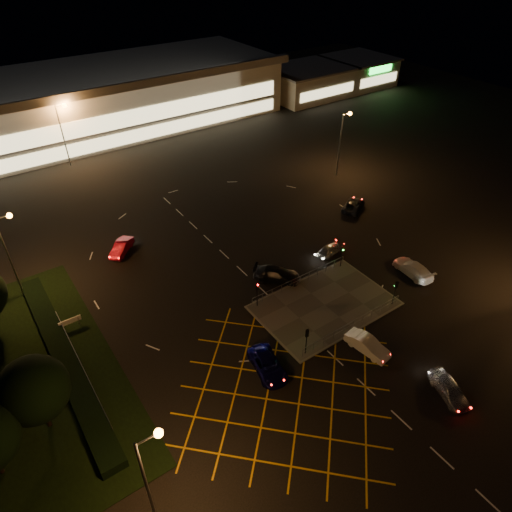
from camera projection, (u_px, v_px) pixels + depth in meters
ground at (298, 302)px, 49.08m from camera, size 180.00×180.00×0.00m
pedestrian_island at (325, 305)px, 48.63m from camera, size 14.00×9.00×0.12m
grass_verge at (8, 387)px, 40.23m from camera, size 18.00×30.00×0.08m
hedge at (64, 358)px, 42.24m from camera, size 2.00×26.00×1.00m
supermarket at (95, 100)px, 86.73m from camera, size 72.00×26.50×10.50m
retail_unit_a at (307, 81)px, 103.70m from camera, size 18.80×14.80×6.35m
retail_unit_b at (358, 71)px, 110.99m from camera, size 14.80×14.80×6.35m
streetlight_sw at (151, 472)px, 27.41m from camera, size 1.78×0.56×10.03m
streetlight_nw at (9, 245)px, 46.26m from camera, size 1.78×0.56×10.03m
streetlight_ne at (343, 135)px, 69.48m from camera, size 1.78×0.56×10.03m
streetlight_far_left at (64, 127)px, 72.42m from camera, size 1.78×0.56×10.03m
streetlight_far_right at (262, 82)px, 91.98m from camera, size 1.78×0.56×10.03m
signal_sw at (307, 337)px, 41.89m from camera, size 0.28×0.30×3.15m
signal_se at (396, 288)px, 47.36m from camera, size 0.28×0.30×3.15m
signal_nw at (257, 290)px, 47.15m from camera, size 0.28×0.30×3.15m
signal_ne at (342, 251)px, 52.62m from camera, size 0.28×0.30×3.15m
tree_e at (34, 390)px, 34.44m from camera, size 5.40×5.40×7.35m
car_near_silver at (450, 389)px, 39.19m from camera, size 3.07×4.71×1.49m
car_queue_white at (367, 345)px, 43.21m from camera, size 2.22×4.68×1.48m
car_left_blue at (268, 365)px, 41.32m from camera, size 3.25×5.39×1.40m
car_far_dkgrey at (277, 274)px, 51.74m from camera, size 5.25×5.35×1.55m
car_right_silver at (330, 250)px, 55.77m from camera, size 3.97×2.16×1.28m
car_circ_red at (121, 247)px, 56.00m from camera, size 4.14×4.09×1.42m
car_east_grey at (353, 205)px, 64.29m from camera, size 5.26×4.20×1.33m
car_approach_white at (413, 269)px, 52.58m from camera, size 2.57×5.37×1.51m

